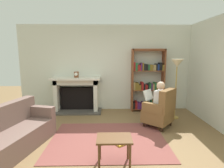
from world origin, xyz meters
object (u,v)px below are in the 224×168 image
armchair_reading (160,110)px  side_table (114,142)px  floor_lamp (177,68)px  mantel_clock (76,75)px  bookshelf (148,82)px  fireplace (77,93)px  sofa_floral (12,134)px  seated_reader (156,102)px

armchair_reading → side_table: armchair_reading is taller
armchair_reading → floor_lamp: 1.31m
mantel_clock → bookshelf: bookshelf is taller
mantel_clock → floor_lamp: floor_lamp is taller
fireplace → sofa_floral: 2.51m
armchair_reading → seated_reader: 0.23m
seated_reader → bookshelf: bearing=-140.6°
bookshelf → armchair_reading: bookshelf is taller
armchair_reading → seated_reader: (-0.09, 0.08, 0.20)m
side_table → seated_reader: bearing=56.1°
armchair_reading → sofa_floral: (-3.08, -1.04, -0.10)m
bookshelf → armchair_reading: (0.04, -1.36, -0.50)m
side_table → armchair_reading: bearing=52.7°
mantel_clock → side_table: mantel_clock is taller
fireplace → floor_lamp: 3.07m
seated_reader → sofa_floral: size_ratio=0.62×
sofa_floral → fireplace: bearing=-4.3°
seated_reader → mantel_clock: bearing=-76.2°
fireplace → armchair_reading: size_ratio=1.58×
floor_lamp → armchair_reading: bearing=-132.9°
armchair_reading → side_table: size_ratio=1.73×
bookshelf → side_table: 3.18m
bookshelf → side_table: bearing=-111.5°
side_table → floor_lamp: floor_lamp is taller
mantel_clock → floor_lamp: size_ratio=0.11×
bookshelf → seated_reader: bearing=-92.2°
mantel_clock → seated_reader: bearing=-27.9°
bookshelf → floor_lamp: bookshelf is taller
fireplace → side_table: bearing=-69.3°
mantel_clock → side_table: size_ratio=0.32×
fireplace → bookshelf: 2.27m
floor_lamp → bookshelf: bearing=131.3°
side_table → floor_lamp: (1.78, 2.20, 1.01)m
fireplace → floor_lamp: (2.87, -0.69, 0.83)m
armchair_reading → floor_lamp: size_ratio=0.58×
fireplace → bookshelf: bearing=0.9°
floor_lamp → mantel_clock: bearing=168.4°
bookshelf → sofa_floral: bookshelf is taller
armchair_reading → side_table: bearing=4.3°
sofa_floral → floor_lamp: bearing=-51.0°
fireplace → floor_lamp: size_ratio=0.92×
fireplace → armchair_reading: (2.28, -1.32, -0.15)m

